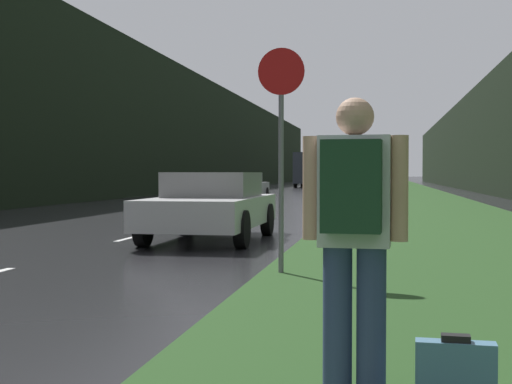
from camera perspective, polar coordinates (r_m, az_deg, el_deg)
name	(u,v)px	position (r m, az deg, el deg)	size (l,w,h in m)	color
grass_verge	(408,198)	(40.04, 12.09, -0.44)	(6.00, 240.00, 0.02)	#26471E
lane_stripe_c	(141,235)	(15.72, -9.17, -3.41)	(0.12, 3.00, 0.01)	silver
lane_stripe_d	(216,216)	(22.43, -3.25, -1.93)	(0.12, 3.00, 0.01)	silver
lane_stripe_e	(255,206)	(29.27, -0.08, -1.12)	(0.12, 3.00, 0.01)	silver
treeline_far_side	(177,131)	(52.21, -6.31, 4.88)	(2.00, 140.00, 8.85)	black
treeline_near_side	(495,137)	(50.59, 18.55, 4.16)	(2.00, 140.00, 7.52)	black
stop_sign	(281,139)	(9.50, 2.02, 4.23)	(0.63, 0.07, 3.01)	slate
hitchhiker_with_backpack	(354,227)	(4.23, 7.85, -2.81)	(0.62, 0.44, 1.79)	navy
suitcase	(455,374)	(4.33, 15.67, -13.88)	(0.45, 0.15, 0.43)	teal
car_passing_near	(211,205)	(14.33, -3.61, -1.07)	(2.05, 4.55, 1.36)	#BCBCBC
car_passing_far	(325,184)	(42.29, 5.51, 0.64)	(1.98, 4.49, 1.40)	#4C514C
car_oncoming	(244,186)	(36.14, -0.98, 0.47)	(2.03, 4.23, 1.38)	#9E9EA3
delivery_truck	(309,169)	(68.47, 4.29, 1.83)	(2.38, 8.59, 3.26)	black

